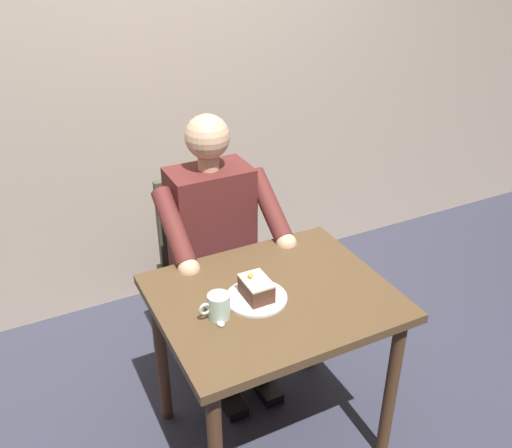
{
  "coord_description": "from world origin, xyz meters",
  "views": [
    {
      "loc": [
        0.8,
        1.46,
        1.96
      ],
      "look_at": [
        0.02,
        -0.1,
        0.99
      ],
      "focal_mm": 39.03,
      "sensor_mm": 36.0,
      "label": 1
    }
  ],
  "objects_px": {
    "chair": "(206,260)",
    "coffee_cup": "(218,306)",
    "dessert_spoon": "(217,318)",
    "seated_person": "(219,249)",
    "dining_table": "(273,317)",
    "cake_slice": "(256,288)"
  },
  "relations": [
    {
      "from": "seated_person",
      "to": "coffee_cup",
      "type": "relative_size",
      "value": 11.07
    },
    {
      "from": "chair",
      "to": "dessert_spoon",
      "type": "height_order",
      "value": "chair"
    },
    {
      "from": "dining_table",
      "to": "chair",
      "type": "height_order",
      "value": "chair"
    },
    {
      "from": "chair",
      "to": "coffee_cup",
      "type": "height_order",
      "value": "chair"
    },
    {
      "from": "dining_table",
      "to": "dessert_spoon",
      "type": "relative_size",
      "value": 5.98
    },
    {
      "from": "dining_table",
      "to": "cake_slice",
      "type": "bearing_deg",
      "value": -1.55
    },
    {
      "from": "chair",
      "to": "cake_slice",
      "type": "relative_size",
      "value": 6.97
    },
    {
      "from": "dining_table",
      "to": "cake_slice",
      "type": "relative_size",
      "value": 6.64
    },
    {
      "from": "seated_person",
      "to": "chair",
      "type": "bearing_deg",
      "value": -90.0
    },
    {
      "from": "chair",
      "to": "coffee_cup",
      "type": "xyz_separation_m",
      "value": [
        0.23,
        0.72,
        0.29
      ]
    },
    {
      "from": "chair",
      "to": "cake_slice",
      "type": "xyz_separation_m",
      "value": [
        0.07,
        0.69,
        0.29
      ]
    },
    {
      "from": "chair",
      "to": "coffee_cup",
      "type": "bearing_deg",
      "value": 72.13
    },
    {
      "from": "coffee_cup",
      "to": "dessert_spoon",
      "type": "xyz_separation_m",
      "value": [
        0.01,
        0.01,
        -0.04
      ]
    },
    {
      "from": "dessert_spoon",
      "to": "cake_slice",
      "type": "bearing_deg",
      "value": -165.64
    },
    {
      "from": "chair",
      "to": "cake_slice",
      "type": "height_order",
      "value": "chair"
    },
    {
      "from": "cake_slice",
      "to": "seated_person",
      "type": "bearing_deg",
      "value": -97.76
    },
    {
      "from": "chair",
      "to": "seated_person",
      "type": "distance_m",
      "value": 0.23
    },
    {
      "from": "seated_person",
      "to": "dining_table",
      "type": "bearing_deg",
      "value": 90.0
    },
    {
      "from": "dining_table",
      "to": "cake_slice",
      "type": "xyz_separation_m",
      "value": [
        0.07,
        -0.0,
        0.16
      ]
    },
    {
      "from": "cake_slice",
      "to": "chair",
      "type": "bearing_deg",
      "value": -95.83
    },
    {
      "from": "chair",
      "to": "seated_person",
      "type": "relative_size",
      "value": 0.72
    },
    {
      "from": "coffee_cup",
      "to": "dining_table",
      "type": "bearing_deg",
      "value": -172.04
    }
  ]
}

